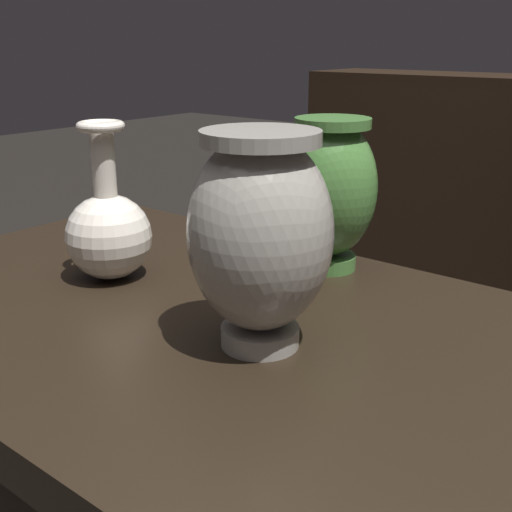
{
  "coord_description": "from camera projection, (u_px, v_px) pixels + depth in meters",
  "views": [
    {
      "loc": [
        0.46,
        -0.56,
        1.14
      ],
      "look_at": [
        0.02,
        -0.01,
        0.9
      ],
      "focal_mm": 45.54,
      "sensor_mm": 36.0,
      "label": 1
    }
  ],
  "objects": [
    {
      "name": "vase_tall_behind",
      "position": [
        330.0,
        189.0,
        0.96
      ],
      "size": [
        0.14,
        0.14,
        0.23
      ],
      "color": "#477A38",
      "rests_on": "display_plinth"
    },
    {
      "name": "vase_right_accent",
      "position": [
        108.0,
        230.0,
        0.93
      ],
      "size": [
        0.12,
        0.12,
        0.23
      ],
      "color": "silver",
      "rests_on": "display_plinth"
    },
    {
      "name": "vase_centerpiece",
      "position": [
        260.0,
        233.0,
        0.7
      ],
      "size": [
        0.16,
        0.16,
        0.25
      ],
      "color": "gray",
      "rests_on": "display_plinth"
    }
  ]
}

